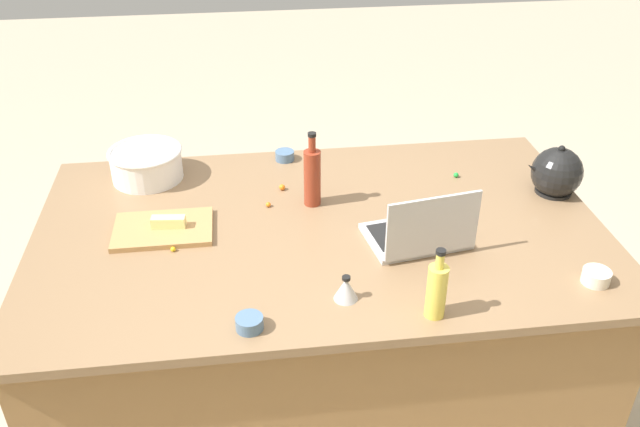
{
  "coord_description": "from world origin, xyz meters",
  "views": [
    {
      "loc": [
        0.24,
        1.86,
        2.12
      ],
      "look_at": [
        0.0,
        0.0,
        0.95
      ],
      "focal_mm": 37.77,
      "sensor_mm": 36.0,
      "label": 1
    }
  ],
  "objects_px": {
    "laptop": "(421,232)",
    "mixing_bowl_large": "(146,163)",
    "ramekin_small": "(285,156)",
    "bottle_oil": "(437,290)",
    "bottle_soy": "(312,176)",
    "kitchen_timer": "(346,288)",
    "kettle": "(557,173)",
    "butter_stick_left": "(168,222)",
    "ramekin_medium": "(596,277)",
    "cutting_board": "(163,229)",
    "ramekin_wide": "(249,323)"
  },
  "relations": [
    {
      "from": "ramekin_small",
      "to": "ramekin_wide",
      "type": "xyz_separation_m",
      "value": [
        0.18,
        0.97,
        0.0
      ]
    },
    {
      "from": "bottle_oil",
      "to": "kettle",
      "type": "relative_size",
      "value": 1.02
    },
    {
      "from": "ramekin_medium",
      "to": "kitchen_timer",
      "type": "xyz_separation_m",
      "value": [
        0.74,
        -0.02,
        0.01
      ]
    },
    {
      "from": "laptop",
      "to": "butter_stick_left",
      "type": "relative_size",
      "value": 3.1
    },
    {
      "from": "laptop",
      "to": "ramekin_small",
      "type": "relative_size",
      "value": 4.62
    },
    {
      "from": "butter_stick_left",
      "to": "kitchen_timer",
      "type": "bearing_deg",
      "value": 141.12
    },
    {
      "from": "bottle_oil",
      "to": "ramekin_small",
      "type": "height_order",
      "value": "bottle_oil"
    },
    {
      "from": "kettle",
      "to": "ramekin_medium",
      "type": "height_order",
      "value": "kettle"
    },
    {
      "from": "mixing_bowl_large",
      "to": "cutting_board",
      "type": "relative_size",
      "value": 0.84
    },
    {
      "from": "bottle_soy",
      "to": "ramekin_medium",
      "type": "height_order",
      "value": "bottle_soy"
    },
    {
      "from": "bottle_oil",
      "to": "kitchen_timer",
      "type": "xyz_separation_m",
      "value": [
        0.23,
        -0.1,
        -0.05
      ]
    },
    {
      "from": "mixing_bowl_large",
      "to": "butter_stick_left",
      "type": "bearing_deg",
      "value": 104.88
    },
    {
      "from": "kitchen_timer",
      "to": "laptop",
      "type": "bearing_deg",
      "value": -139.57
    },
    {
      "from": "kettle",
      "to": "butter_stick_left",
      "type": "xyz_separation_m",
      "value": [
        1.36,
        0.08,
        -0.04
      ]
    },
    {
      "from": "bottle_soy",
      "to": "ramekin_small",
      "type": "distance_m",
      "value": 0.36
    },
    {
      "from": "kettle",
      "to": "ramekin_small",
      "type": "xyz_separation_m",
      "value": [
        0.94,
        -0.38,
        -0.06
      ]
    },
    {
      "from": "mixing_bowl_large",
      "to": "bottle_oil",
      "type": "height_order",
      "value": "bottle_oil"
    },
    {
      "from": "kettle",
      "to": "kitchen_timer",
      "type": "xyz_separation_m",
      "value": [
        0.84,
        0.5,
        -0.04
      ]
    },
    {
      "from": "kettle",
      "to": "butter_stick_left",
      "type": "height_order",
      "value": "kettle"
    },
    {
      "from": "laptop",
      "to": "bottle_oil",
      "type": "relative_size",
      "value": 1.57
    },
    {
      "from": "bottle_soy",
      "to": "kettle",
      "type": "xyz_separation_m",
      "value": [
        -0.87,
        0.03,
        -0.03
      ]
    },
    {
      "from": "laptop",
      "to": "ramekin_small",
      "type": "distance_m",
      "value": 0.75
    },
    {
      "from": "kettle",
      "to": "ramekin_small",
      "type": "distance_m",
      "value": 1.01
    },
    {
      "from": "mixing_bowl_large",
      "to": "ramekin_small",
      "type": "bearing_deg",
      "value": -171.06
    },
    {
      "from": "ramekin_medium",
      "to": "ramekin_wide",
      "type": "relative_size",
      "value": 1.09
    },
    {
      "from": "mixing_bowl_large",
      "to": "kettle",
      "type": "xyz_separation_m",
      "value": [
        -1.46,
        0.3,
        0.02
      ]
    },
    {
      "from": "butter_stick_left",
      "to": "cutting_board",
      "type": "bearing_deg",
      "value": 0.0
    },
    {
      "from": "mixing_bowl_large",
      "to": "kitchen_timer",
      "type": "relative_size",
      "value": 3.51
    },
    {
      "from": "butter_stick_left",
      "to": "ramekin_wide",
      "type": "bearing_deg",
      "value": 115.38
    },
    {
      "from": "mixing_bowl_large",
      "to": "laptop",
      "type": "bearing_deg",
      "value": 147.96
    },
    {
      "from": "ramekin_wide",
      "to": "cutting_board",
      "type": "bearing_deg",
      "value": -62.79
    },
    {
      "from": "mixing_bowl_large",
      "to": "bottle_oil",
      "type": "xyz_separation_m",
      "value": [
        -0.85,
        0.9,
        0.02
      ]
    },
    {
      "from": "bottle_soy",
      "to": "cutting_board",
      "type": "relative_size",
      "value": 0.85
    },
    {
      "from": "mixing_bowl_large",
      "to": "cutting_board",
      "type": "xyz_separation_m",
      "value": [
        -0.08,
        0.38,
        -0.05
      ]
    },
    {
      "from": "kettle",
      "to": "laptop",
      "type": "bearing_deg",
      "value": 25.26
    },
    {
      "from": "laptop",
      "to": "mixing_bowl_large",
      "type": "relative_size",
      "value": 1.26
    },
    {
      "from": "mixing_bowl_large",
      "to": "bottle_oil",
      "type": "bearing_deg",
      "value": 133.45
    },
    {
      "from": "mixing_bowl_large",
      "to": "butter_stick_left",
      "type": "height_order",
      "value": "mixing_bowl_large"
    },
    {
      "from": "mixing_bowl_large",
      "to": "ramekin_medium",
      "type": "bearing_deg",
      "value": 148.98
    },
    {
      "from": "kettle",
      "to": "ramekin_wide",
      "type": "bearing_deg",
      "value": 28.02
    },
    {
      "from": "cutting_board",
      "to": "kettle",
      "type": "bearing_deg",
      "value": -176.58
    },
    {
      "from": "bottle_oil",
      "to": "ramekin_wide",
      "type": "distance_m",
      "value": 0.51
    },
    {
      "from": "kettle",
      "to": "butter_stick_left",
      "type": "distance_m",
      "value": 1.36
    },
    {
      "from": "ramekin_small",
      "to": "kitchen_timer",
      "type": "height_order",
      "value": "kitchen_timer"
    },
    {
      "from": "bottle_oil",
      "to": "kettle",
      "type": "xyz_separation_m",
      "value": [
        -0.61,
        -0.6,
        -0.01
      ]
    },
    {
      "from": "cutting_board",
      "to": "butter_stick_left",
      "type": "bearing_deg",
      "value": 180.0
    },
    {
      "from": "kettle",
      "to": "kitchen_timer",
      "type": "distance_m",
      "value": 0.98
    },
    {
      "from": "cutting_board",
      "to": "ramekin_wide",
      "type": "xyz_separation_m",
      "value": [
        -0.26,
        0.51,
        0.01
      ]
    },
    {
      "from": "bottle_oil",
      "to": "bottle_soy",
      "type": "bearing_deg",
      "value": -67.54
    },
    {
      "from": "mixing_bowl_large",
      "to": "ramekin_small",
      "type": "distance_m",
      "value": 0.53
    }
  ]
}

